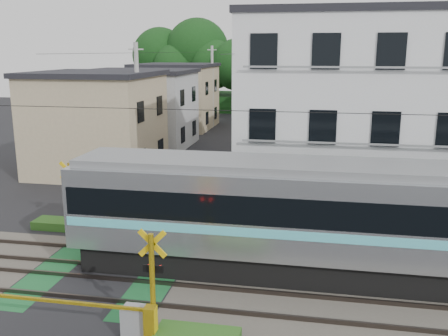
% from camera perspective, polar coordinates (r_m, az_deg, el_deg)
% --- Properties ---
extents(ground, '(120.00, 120.00, 0.00)m').
position_cam_1_polar(ground, '(18.16, -13.46, -11.60)').
color(ground, black).
extents(track_bed, '(120.00, 120.00, 0.14)m').
position_cam_1_polar(track_bed, '(18.14, -13.47, -11.50)').
color(track_bed, '#47423A').
rests_on(track_bed, ground).
extents(crossing_signal_near, '(4.74, 0.65, 3.09)m').
position_cam_1_polar(crossing_signal_near, '(13.92, -9.81, -16.24)').
color(crossing_signal_near, '#E3B60B').
rests_on(crossing_signal_near, ground).
extents(crossing_signal_far, '(4.74, 0.65, 3.09)m').
position_cam_1_polar(crossing_signal_far, '(22.03, -15.88, -5.28)').
color(crossing_signal_far, '#E3B60B').
rests_on(crossing_signal_far, ground).
extents(apartment_block, '(10.20, 8.36, 9.30)m').
position_cam_1_polar(apartment_block, '(24.65, 14.11, 6.19)').
color(apartment_block, silver).
rests_on(apartment_block, ground).
extents(houses_row, '(22.07, 31.35, 6.80)m').
position_cam_1_polar(houses_row, '(41.65, 1.27, 7.37)').
color(houses_row, tan).
rests_on(houses_row, ground).
extents(tree_hill, '(40.00, 13.54, 11.71)m').
position_cam_1_polar(tree_hill, '(63.74, 3.87, 11.47)').
color(tree_hill, '#133913').
rests_on(tree_hill, ground).
extents(catenary, '(60.00, 5.04, 7.00)m').
position_cam_1_polar(catenary, '(15.50, 6.53, -1.12)').
color(catenary, '#2D2D33').
rests_on(catenary, ground).
extents(utility_poles, '(7.90, 42.00, 8.00)m').
position_cam_1_polar(utility_poles, '(38.96, -1.34, 8.19)').
color(utility_poles, '#A5A5A0').
rests_on(utility_poles, ground).
extents(pedestrian, '(0.77, 0.63, 1.84)m').
position_cam_1_polar(pedestrian, '(46.66, 4.28, 5.09)').
color(pedestrian, black).
rests_on(pedestrian, ground).
extents(weed_patches, '(10.25, 8.80, 0.40)m').
position_cam_1_polar(weed_patches, '(17.39, -8.20, -11.83)').
color(weed_patches, '#2D5E1E').
rests_on(weed_patches, ground).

